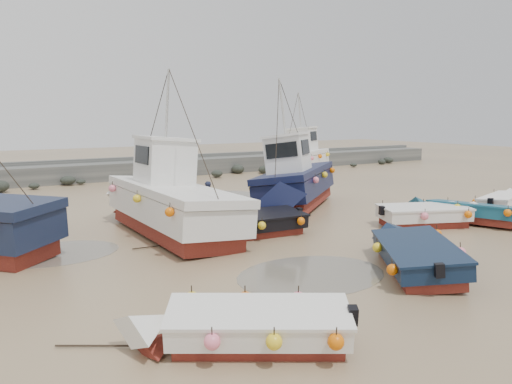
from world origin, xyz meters
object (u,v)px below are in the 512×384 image
dinghy_0 (240,321)px  cabin_boat_1 (165,199)px  cabin_boat_3 (304,158)px  dinghy_1 (416,250)px  cabin_boat_2 (296,181)px  dinghy_3 (506,200)px  dinghy_4 (241,223)px  person (208,216)px  dinghy_5 (432,213)px  dinghy_2 (465,210)px

dinghy_0 → cabin_boat_1: (2.61, 10.00, 0.76)m
cabin_boat_1 → cabin_boat_3: (15.90, 11.70, 0.05)m
dinghy_1 → cabin_boat_1: cabin_boat_1 is taller
dinghy_1 → cabin_boat_3: size_ratio=0.67×
dinghy_1 → cabin_boat_3: (11.50, 20.05, 0.82)m
cabin_boat_2 → cabin_boat_3: same height
dinghy_3 → cabin_boat_3: 16.42m
cabin_boat_2 → cabin_boat_3: size_ratio=1.00×
dinghy_1 → dinghy_4: (-2.38, 6.05, 0.00)m
cabin_boat_2 → person: 4.71m
cabin_boat_3 → person: size_ratio=5.47×
dinghy_4 → person: (0.76, 4.15, -0.54)m
cabin_boat_1 → person: (2.77, 1.85, -1.31)m
dinghy_1 → dinghy_3: (10.74, 3.67, 0.01)m
person → cabin_boat_1: bearing=30.4°
dinghy_3 → dinghy_5: size_ratio=1.01×
cabin_boat_1 → dinghy_1: bearing=-61.8°
dinghy_5 → cabin_boat_2: size_ratio=0.65×
dinghy_5 → cabin_boat_2: 6.58m
dinghy_2 → dinghy_5: (-1.78, 0.29, 0.00)m
person → dinghy_3: bearing=148.8°
dinghy_5 → cabin_boat_2: (-2.32, 6.11, 0.79)m
dinghy_4 → person: size_ratio=4.18×
dinghy_0 → dinghy_4: 8.99m
dinghy_2 → dinghy_3: bearing=-12.7°
dinghy_1 → cabin_boat_2: (2.85, 9.60, 0.80)m
dinghy_4 → dinghy_5: (7.56, -2.56, 0.01)m
dinghy_2 → dinghy_3: size_ratio=1.02×
dinghy_3 → person: dinghy_3 is taller
dinghy_3 → person: 14.00m
dinghy_2 → dinghy_0: bearing=179.3°
cabin_boat_3 → dinghy_4: bearing=-78.1°
dinghy_0 → dinghy_5: (12.18, 5.14, -0.00)m
dinghy_0 → dinghy_3: size_ratio=0.90×
dinghy_2 → dinghy_5: size_ratio=1.02×
dinghy_1 → dinghy_5: same height
dinghy_1 → dinghy_4: 6.51m
person → cabin_boat_3: bearing=-146.5°
dinghy_2 → person: bearing=120.9°
dinghy_1 → cabin_boat_3: cabin_boat_3 is taller
dinghy_3 → cabin_boat_3: size_ratio=0.65×
dinghy_5 → cabin_boat_3: cabin_boat_3 is taller
cabin_boat_2 → cabin_boat_3: 13.57m
dinghy_2 → dinghy_5: bearing=150.7°
dinghy_2 → dinghy_5: same height
cabin_boat_1 → cabin_boat_3: bearing=36.8°
cabin_boat_3 → dinghy_0: bearing=-73.7°
cabin_boat_1 → cabin_boat_2: (7.25, 1.25, 0.03)m
cabin_boat_1 → cabin_boat_3: 19.74m
dinghy_2 → dinghy_4: (-9.34, 2.86, -0.01)m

